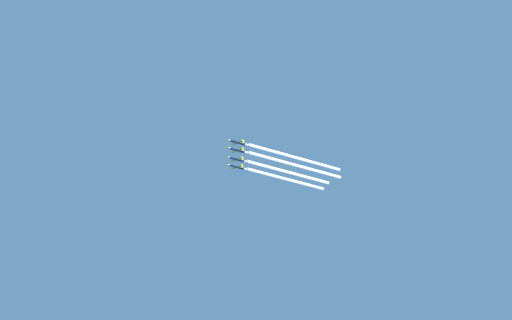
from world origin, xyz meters
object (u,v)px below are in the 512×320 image
object	(u,v)px
jet_third_echelon	(236,159)
jet_lead	(236,142)
jet_fourth_echelon	(236,167)
jet_second_echelon	(236,150)

from	to	relation	value
jet_third_echelon	jet_lead	bearing A→B (deg)	139.54
jet_lead	jet_third_echelon	xyz separation A→B (m)	(16.77, -14.31, -2.10)
jet_lead	jet_fourth_echelon	size ratio (longest dim) A/B	1.00
jet_lead	jet_third_echelon	world-z (taller)	jet_lead
jet_lead	jet_fourth_echelon	xyz separation A→B (m)	(25.32, -21.81, -2.73)
jet_lead	jet_second_echelon	bearing A→B (deg)	-40.68
jet_third_echelon	jet_fourth_echelon	bearing A→B (deg)	-41.30
jet_second_echelon	jet_third_echelon	size ratio (longest dim) A/B	1.00
jet_third_echelon	jet_fourth_echelon	xyz separation A→B (m)	(8.55, -7.51, -0.64)
jet_fourth_echelon	jet_third_echelon	bearing A→B (deg)	138.70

